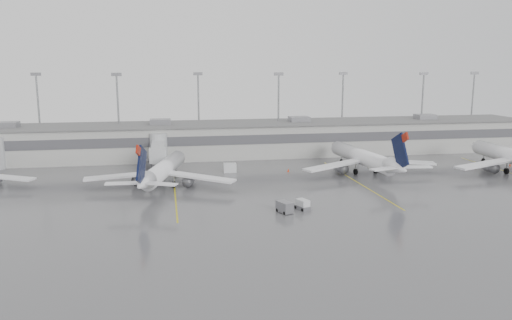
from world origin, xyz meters
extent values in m
plane|color=#535356|center=(0.00, 0.00, 0.00)|extent=(260.00, 260.00, 0.00)
cube|color=#A4A49F|center=(0.00, 58.00, 4.00)|extent=(150.00, 16.00, 8.00)
cube|color=#47474C|center=(0.00, 49.95, 5.00)|extent=(150.00, 0.15, 2.20)
cube|color=#606060|center=(0.00, 58.00, 8.05)|extent=(152.00, 17.00, 0.30)
cube|color=slate|center=(-55.00, 58.00, 8.80)|extent=(5.00, 4.00, 1.30)
cube|color=slate|center=(50.00, 58.00, 8.80)|extent=(5.00, 4.00, 1.30)
cylinder|color=gray|center=(-50.00, 67.50, 10.00)|extent=(0.44, 0.44, 20.00)
cube|color=slate|center=(-50.00, 67.50, 20.20)|extent=(2.40, 0.50, 0.80)
cylinder|color=gray|center=(-30.00, 60.00, 10.00)|extent=(0.44, 0.44, 20.00)
cube|color=slate|center=(-30.00, 60.00, 20.20)|extent=(2.40, 0.50, 0.80)
cylinder|color=gray|center=(-10.00, 67.50, 10.00)|extent=(0.44, 0.44, 20.00)
cube|color=slate|center=(-10.00, 67.50, 20.20)|extent=(2.40, 0.50, 0.80)
cylinder|color=gray|center=(10.00, 60.00, 10.00)|extent=(0.44, 0.44, 20.00)
cube|color=slate|center=(10.00, 60.00, 20.20)|extent=(2.40, 0.50, 0.80)
cylinder|color=gray|center=(30.00, 67.50, 10.00)|extent=(0.44, 0.44, 20.00)
cube|color=slate|center=(30.00, 67.50, 20.20)|extent=(2.40, 0.50, 0.80)
cylinder|color=gray|center=(50.00, 60.00, 10.00)|extent=(0.44, 0.44, 20.00)
cube|color=slate|center=(50.00, 60.00, 20.20)|extent=(2.40, 0.50, 0.80)
cylinder|color=gray|center=(70.00, 67.50, 10.00)|extent=(0.44, 0.44, 20.00)
cube|color=slate|center=(70.00, 67.50, 20.20)|extent=(2.40, 0.50, 0.80)
cylinder|color=#A3A5A8|center=(-20.50, 50.00, 3.50)|extent=(4.00, 4.00, 7.00)
cube|color=#A3A5A8|center=(-20.50, 43.50, 4.30)|extent=(2.80, 13.00, 2.60)
cube|color=#A3A5A8|center=(-20.50, 36.00, 4.30)|extent=(3.40, 2.40, 3.00)
cylinder|color=gray|center=(-20.50, 36.00, 1.40)|extent=(0.70, 0.70, 2.80)
cube|color=black|center=(-20.50, 36.00, 0.35)|extent=(2.20, 1.20, 0.70)
cube|color=#C4B60B|center=(-17.50, 24.00, 0.01)|extent=(0.25, 40.00, 0.01)
cube|color=#C4B60B|center=(17.50, 24.00, 0.01)|extent=(0.25, 40.00, 0.01)
cube|color=white|center=(-48.56, 31.31, 2.02)|extent=(11.99, 6.43, 0.32)
cylinder|color=white|center=(-19.23, 28.22, 3.11)|extent=(8.57, 22.87, 3.11)
cone|color=white|center=(-16.10, 40.69, 3.11)|extent=(3.72, 3.57, 3.11)
cone|color=white|center=(-22.59, 14.85, 3.52)|extent=(4.28, 5.78, 3.11)
cube|color=white|center=(-26.98, 27.18, 2.28)|extent=(13.62, 3.60, 0.36)
cube|color=white|center=(-12.90, 23.64, 2.28)|extent=(12.84, 9.44, 0.36)
cube|color=black|center=(-22.72, 14.35, 6.53)|extent=(1.72, 5.74, 6.78)
cube|color=maroon|center=(-23.05, 13.05, 9.22)|extent=(0.81, 2.11, 1.97)
cylinder|color=black|center=(-16.96, 37.27, 0.47)|extent=(0.58, 0.99, 0.93)
cylinder|color=black|center=(-21.85, 26.74, 0.57)|extent=(0.73, 1.22, 1.14)
cylinder|color=black|center=(-17.63, 25.68, 0.57)|extent=(0.73, 1.22, 1.14)
cylinder|color=white|center=(21.87, 32.82, 3.26)|extent=(5.26, 24.06, 3.26)
cone|color=white|center=(20.74, 46.23, 3.26)|extent=(3.50, 3.30, 3.26)
cone|color=white|center=(23.09, 18.44, 3.69)|extent=(3.70, 5.68, 3.26)
cube|color=white|center=(14.56, 29.15, 2.39)|extent=(14.10, 8.08, 0.38)
cube|color=white|center=(29.70, 30.44, 2.39)|extent=(14.38, 5.96, 0.38)
cube|color=black|center=(23.14, 17.90, 6.84)|extent=(0.84, 6.12, 7.10)
cube|color=maroon|center=(23.26, 16.49, 9.66)|extent=(0.51, 2.22, 2.06)
cylinder|color=black|center=(21.05, 42.55, 0.49)|extent=(0.46, 1.01, 0.98)
cylinder|color=black|center=(19.79, 30.47, 0.60)|extent=(0.59, 1.23, 1.19)
cylinder|color=black|center=(24.33, 30.85, 0.60)|extent=(0.59, 1.23, 1.19)
cylinder|color=white|center=(53.44, 27.44, 3.35)|extent=(4.63, 24.68, 3.35)
cone|color=white|center=(54.17, 41.25, 3.35)|extent=(3.51, 3.29, 3.35)
cube|color=white|center=(45.48, 24.73, 2.45)|extent=(14.75, 6.55, 0.39)
cylinder|color=black|center=(53.97, 37.46, 0.50)|extent=(0.44, 1.02, 1.00)
cylinder|color=black|center=(50.98, 25.34, 0.61)|extent=(0.57, 1.25, 1.23)
cube|color=silver|center=(2.01, 7.51, 0.80)|extent=(2.03, 2.47, 1.60)
cube|color=slate|center=(2.01, 7.51, 0.31)|extent=(2.32, 2.87, 0.62)
cylinder|color=black|center=(1.02, 8.07, 0.25)|extent=(0.37, 0.53, 0.50)
cylinder|color=black|center=(2.34, 8.59, 0.25)|extent=(0.37, 0.53, 0.50)
cylinder|color=black|center=(1.68, 6.42, 0.25)|extent=(0.37, 0.53, 0.50)
cylinder|color=black|center=(3.00, 6.95, 0.25)|extent=(0.37, 0.53, 0.50)
cube|color=slate|center=(-1.19, 6.31, 0.92)|extent=(2.45, 3.09, 1.65)
cylinder|color=black|center=(-2.18, 6.95, 0.27)|extent=(0.40, 0.58, 0.54)
cylinder|color=black|center=(-0.20, 5.66, 0.27)|extent=(0.40, 0.58, 0.54)
cube|color=silver|center=(-5.62, 37.47, 0.94)|extent=(2.74, 1.89, 1.88)
cube|color=silver|center=(26.62, 42.68, 0.88)|extent=(2.72, 2.03, 1.76)
cube|color=slate|center=(-23.07, 43.52, 1.13)|extent=(2.49, 3.75, 2.26)
cone|color=red|center=(-25.02, 31.62, 0.36)|extent=(0.45, 0.45, 0.71)
cone|color=red|center=(6.70, 35.71, 0.34)|extent=(0.43, 0.43, 0.69)
cone|color=red|center=(57.37, 32.66, 0.32)|extent=(0.40, 0.40, 0.63)
camera|label=1|loc=(-18.70, -65.43, 22.08)|focal=35.00mm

